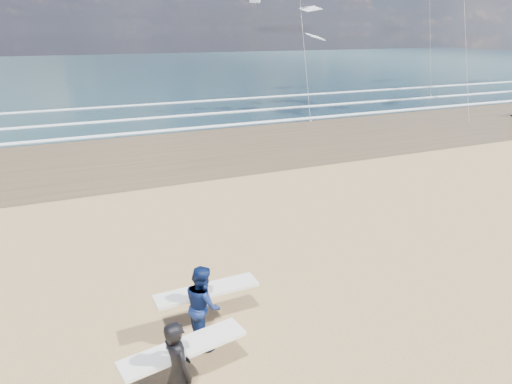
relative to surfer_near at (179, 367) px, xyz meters
name	(u,v)px	position (x,y,z in m)	size (l,w,h in m)	color
wet_sand_strip	(400,126)	(19.82, 17.76, -0.93)	(220.00, 12.00, 0.01)	#4D3E29
ocean	(184,68)	(19.82, 71.76, -0.93)	(220.00, 100.00, 0.02)	#193038
foam_breakers	(320,104)	(19.82, 27.86, -0.88)	(220.00, 11.70, 0.05)	white
surfer_near	(179,367)	(0.00, 0.00, 0.00)	(2.26, 1.17, 1.84)	black
surfer_far	(203,304)	(0.94, 1.66, -0.05)	(2.21, 1.07, 1.75)	#0E1E4F
kite_1	(303,33)	(15.79, 24.20, 4.92)	(6.71, 4.84, 9.99)	slate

